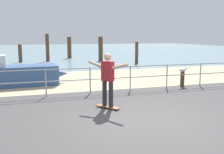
# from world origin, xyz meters

# --- Properties ---
(ground_plane) EXTENTS (24.00, 10.00, 0.04)m
(ground_plane) POSITION_xyz_m (0.00, -1.00, 0.00)
(ground_plane) COLOR #474444
(ground_plane) RESTS_ON ground
(beach_strip) EXTENTS (24.00, 6.00, 0.04)m
(beach_strip) POSITION_xyz_m (0.00, 7.00, 0.00)
(beach_strip) COLOR tan
(beach_strip) RESTS_ON ground
(sea_surface) EXTENTS (72.00, 50.00, 0.04)m
(sea_surface) POSITION_xyz_m (0.00, 35.00, 0.00)
(sea_surface) COLOR #75939E
(sea_surface) RESTS_ON ground
(railing_fence) EXTENTS (13.34, 0.05, 1.05)m
(railing_fence) POSITION_xyz_m (-0.71, 3.60, 0.70)
(railing_fence) COLOR #9EA0A5
(railing_fence) RESTS_ON ground
(sailboat) EXTENTS (5.01, 1.70, 5.55)m
(sailboat) POSITION_xyz_m (-3.77, 6.19, 0.52)
(sailboat) COLOR #335184
(sailboat) RESTS_ON ground
(skateboard) EXTENTS (0.65, 0.75, 0.08)m
(skateboard) POSITION_xyz_m (-0.64, 1.42, 0.07)
(skateboard) COLOR brown
(skateboard) RESTS_ON ground
(skateboarder) EXTENTS (0.97, 1.19, 1.65)m
(skateboarder) POSITION_xyz_m (-0.64, 1.42, 1.02)
(skateboarder) COLOR #26262B
(skateboarder) RESTS_ON skateboard
(bollard_short) EXTENTS (0.18, 0.18, 0.68)m
(bollard_short) POSITION_xyz_m (3.50, 3.81, 0.34)
(bollard_short) COLOR #513826
(bollard_short) RESTS_ON ground
(seagull) EXTENTS (0.49, 0.15, 0.18)m
(seagull) POSITION_xyz_m (3.52, 3.81, 0.75)
(seagull) COLOR white
(seagull) RESTS_ON bollard_short
(groyne_post_1) EXTENTS (0.30, 0.30, 1.50)m
(groyne_post_1) POSITION_xyz_m (-3.75, 17.00, 0.75)
(groyne_post_1) COLOR #513826
(groyne_post_1) RESTS_ON ground
(groyne_post_2) EXTENTS (0.31, 0.31, 2.38)m
(groyne_post_2) POSITION_xyz_m (-1.50, 17.11, 1.19)
(groyne_post_2) COLOR #513826
(groyne_post_2) RESTS_ON ground
(groyne_post_3) EXTENTS (0.40, 0.40, 2.11)m
(groyne_post_3) POSITION_xyz_m (0.75, 19.71, 1.06)
(groyne_post_3) COLOR #513826
(groyne_post_3) RESTS_ON ground
(groyne_post_4) EXTENTS (0.39, 0.39, 2.15)m
(groyne_post_4) POSITION_xyz_m (3.00, 16.10, 1.07)
(groyne_post_4) COLOR #513826
(groyne_post_4) RESTS_ON ground
(groyne_post_5) EXTENTS (0.26, 0.26, 1.75)m
(groyne_post_5) POSITION_xyz_m (5.26, 13.26, 0.88)
(groyne_post_5) COLOR #513826
(groyne_post_5) RESTS_ON ground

